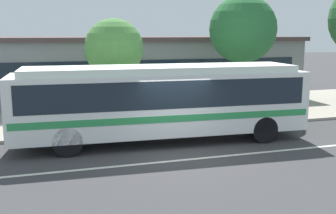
{
  "coord_description": "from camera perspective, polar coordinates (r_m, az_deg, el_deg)",
  "views": [
    {
      "loc": [
        -4.18,
        -12.56,
        4.07
      ],
      "look_at": [
        0.13,
        1.68,
        1.3
      ],
      "focal_mm": 42.74,
      "sensor_mm": 36.0,
      "label": 1
    }
  ],
  "objects": [
    {
      "name": "ground_plane",
      "position": [
        13.85,
        1.51,
        -6.55
      ],
      "size": [
        120.0,
        120.0,
        0.0
      ],
      "primitive_type": "plane",
      "color": "#3C3B3D"
    },
    {
      "name": "sidewalk_slab",
      "position": [
        20.34,
        -4.66,
        -0.86
      ],
      "size": [
        60.0,
        8.0,
        0.12
      ],
      "primitive_type": "cube",
      "color": "#A59D8E",
      "rests_on": "ground_plane"
    },
    {
      "name": "lane_stripe_center",
      "position": [
        13.12,
        2.62,
        -7.51
      ],
      "size": [
        56.0,
        0.16,
        0.01
      ],
      "primitive_type": "cube",
      "color": "silver",
      "rests_on": "ground_plane"
    },
    {
      "name": "transit_bus",
      "position": [
        14.91,
        -0.84,
        1.28
      ],
      "size": [
        10.95,
        3.01,
        2.87
      ],
      "color": "white",
      "rests_on": "ground_plane"
    },
    {
      "name": "pedestrian_waiting_near_sign",
      "position": [
        17.89,
        -15.67,
        0.44
      ],
      "size": [
        0.46,
        0.46,
        1.6
      ],
      "color": "#2D2C34",
      "rests_on": "sidewalk_slab"
    },
    {
      "name": "bus_stop_sign",
      "position": [
        18.5,
        11.94,
        2.97
      ],
      "size": [
        0.08,
        0.44,
        2.47
      ],
      "color": "gray",
      "rests_on": "sidewalk_slab"
    },
    {
      "name": "street_tree_near_stop",
      "position": [
        18.23,
        -7.71,
        8.26
      ],
      "size": [
        2.64,
        2.64,
        4.59
      ],
      "color": "brown",
      "rests_on": "sidewalk_slab"
    },
    {
      "name": "street_tree_mid_block",
      "position": [
        20.69,
        10.61,
        10.82
      ],
      "size": [
        3.38,
        3.38,
        5.82
      ],
      "color": "brown",
      "rests_on": "sidewalk_slab"
    },
    {
      "name": "station_building",
      "position": [
        25.23,
        -7.27,
        5.57
      ],
      "size": [
        22.38,
        7.59,
        3.82
      ],
      "color": "gray",
      "rests_on": "ground_plane"
    }
  ]
}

